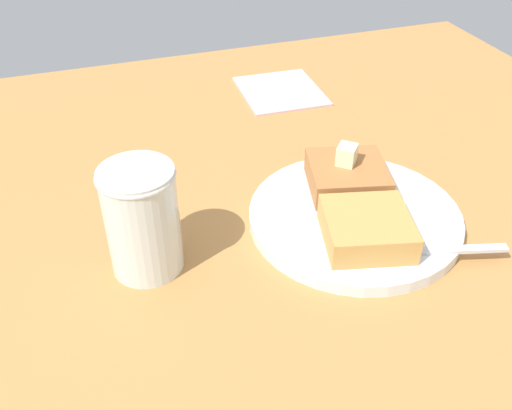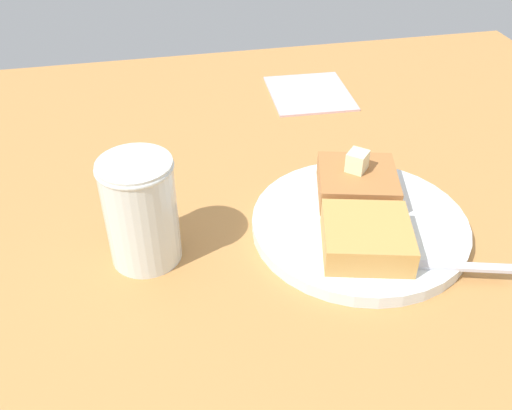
{
  "view_description": "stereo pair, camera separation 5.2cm",
  "coord_description": "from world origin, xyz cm",
  "px_view_note": "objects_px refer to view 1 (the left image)",
  "views": [
    {
      "loc": [
        41.6,
        -21.41,
        38.36
      ],
      "look_at": [
        1.8,
        -7.73,
        6.95
      ],
      "focal_mm": 40.0,
      "sensor_mm": 36.0,
      "label": 1
    },
    {
      "loc": [
        42.99,
        -16.35,
        38.36
      ],
      "look_at": [
        1.8,
        -7.73,
        6.95
      ],
      "focal_mm": 40.0,
      "sensor_mm": 36.0,
      "label": 2
    }
  ],
  "objects_px": {
    "plate": "(354,216)",
    "syrup_jar": "(143,223)",
    "fork": "(410,251)",
    "napkin": "(281,91)"
  },
  "relations": [
    {
      "from": "plate",
      "to": "napkin",
      "type": "xyz_separation_m",
      "value": [
        -0.3,
        0.04,
        -0.01
      ]
    },
    {
      "from": "plate",
      "to": "syrup_jar",
      "type": "height_order",
      "value": "syrup_jar"
    },
    {
      "from": "fork",
      "to": "napkin",
      "type": "distance_m",
      "value": 0.38
    },
    {
      "from": "napkin",
      "to": "syrup_jar",
      "type": "bearing_deg",
      "value": -39.24
    },
    {
      "from": "plate",
      "to": "napkin",
      "type": "relative_size",
      "value": 1.7
    },
    {
      "from": "plate",
      "to": "napkin",
      "type": "bearing_deg",
      "value": 173.04
    },
    {
      "from": "fork",
      "to": "napkin",
      "type": "xyz_separation_m",
      "value": [
        -0.38,
        0.02,
        -0.01
      ]
    },
    {
      "from": "plate",
      "to": "fork",
      "type": "bearing_deg",
      "value": 14.88
    },
    {
      "from": "plate",
      "to": "fork",
      "type": "distance_m",
      "value": 0.07
    },
    {
      "from": "syrup_jar",
      "to": "plate",
      "type": "bearing_deg",
      "value": 88.69
    }
  ]
}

